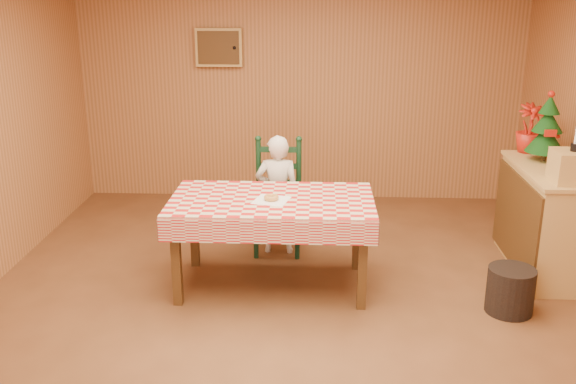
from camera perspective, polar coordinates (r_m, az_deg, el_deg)
The scene contains 13 objects.
ground at distance 4.94m, azimuth -0.11°, elevation -11.27°, with size 6.00×6.00×0.00m, color brown.
cabin_walls at distance 4.88m, azimuth 0.16°, elevation 11.05°, with size 5.10×6.05×2.65m.
dining_table at distance 5.20m, azimuth -1.44°, elevation -1.43°, with size 1.66×0.96×0.77m.
ladder_chair at distance 6.00m, azimuth -0.89°, elevation -0.61°, with size 0.44×0.40×1.08m.
seated_child at distance 5.93m, azimuth -0.93°, elevation -0.24°, with size 0.41×0.27×1.12m, color silver.
napkin at distance 5.12m, azimuth -1.49°, elevation -0.73°, with size 0.26×0.26×0.00m, color white.
donut at distance 5.12m, azimuth -1.49°, elevation -0.50°, with size 0.12×0.12×0.04m, color #C48D46.
shelf_unit at distance 6.02m, azimuth 21.88°, elevation -2.27°, with size 0.54×1.24×0.93m.
crate at distance 5.49m, azimuth 23.97°, elevation 2.08°, with size 0.30×0.30×0.25m, color tan.
christmas_tree at distance 6.05m, azimuth 22.03°, elevation 5.18°, with size 0.34×0.34×0.62m.
flower_arrangement at distance 6.33m, azimuth 20.69°, elevation 5.33°, with size 0.25×0.25×0.45m, color #B11C10.
candle_set at distance 5.45m, azimuth 24.21°, elevation 4.00°, with size 0.07×0.07×0.22m.
storage_bin at distance 5.25m, azimuth 19.15°, elevation -8.26°, with size 0.36×0.36×0.36m, color black.
Camera 1 is at (0.21, -4.31, 2.41)m, focal length 40.00 mm.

